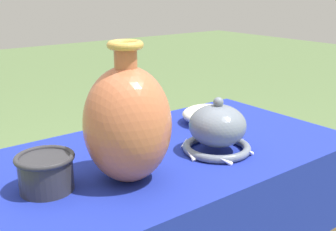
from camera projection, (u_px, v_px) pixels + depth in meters
display_table at (174, 180)px, 1.18m from camera, size 1.01×0.58×0.69m
vase_tall_bulbous at (128, 123)px, 0.95m from camera, size 0.20×0.20×0.32m
vase_dome_bell at (217, 130)px, 1.13m from camera, size 0.20×0.19×0.16m
mosaic_tile_box at (140, 120)px, 1.29m from camera, size 0.13×0.12×0.07m
cup_wide_charcoal at (46, 171)px, 0.92m from camera, size 0.13×0.13×0.08m
bowl_shallow_ivory at (208, 115)px, 1.37m from camera, size 0.17×0.17×0.06m
wooden_crate at (317, 211)px, 1.95m from camera, size 0.50×0.41×0.22m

